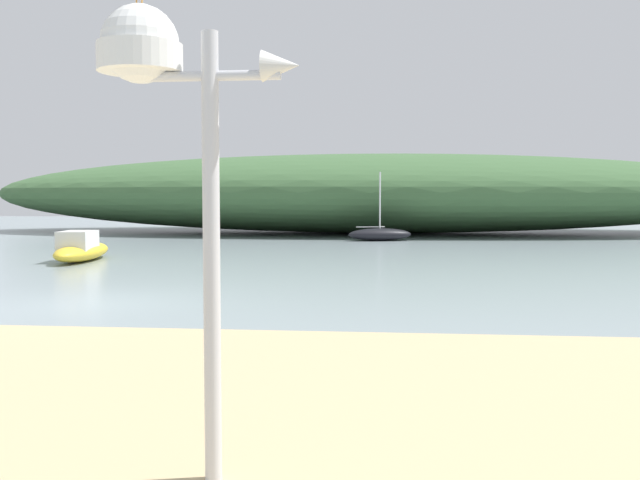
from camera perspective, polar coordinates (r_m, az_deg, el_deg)
ground_plane at (r=15.44m, az=-17.68°, el=-4.88°), size 120.00×120.00×0.00m
distant_hill at (r=43.35m, az=4.33°, el=3.72°), size 47.17×14.84×4.72m
mast_structure at (r=5.19m, az=-12.76°, el=12.11°), size 1.41×0.59×3.34m
motorboat_outer_mooring at (r=25.59m, az=-18.50°, el=-0.71°), size 1.72×4.46×1.04m
sailboat_west_reach at (r=35.37m, az=4.78°, el=0.47°), size 3.33×1.86×3.38m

